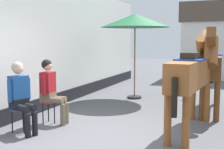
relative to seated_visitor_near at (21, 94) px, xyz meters
The scene contains 9 objects.
ground_plane 3.74m from the seated_visitor_near, 62.10° to the left, with size 40.00×40.00×0.00m, color #56565B.
pub_facade_wall 2.07m from the seated_visitor_near, 115.73° to the left, with size 0.34×14.00×3.40m.
distant_cottage 11.05m from the seated_visitor_near, 73.57° to the left, with size 3.40×2.60×3.50m.
seated_visitor_near is the anchor object (origin of this frame).
seated_visitor_far 0.82m from the seated_visitor_near, 79.69° to the left, with size 0.61×0.49×1.39m.
saddled_horse_near 3.36m from the seated_visitor_near, 25.25° to the left, with size 0.64×3.00×2.06m.
saddled_horse_far 4.55m from the seated_visitor_near, 43.82° to the left, with size 0.53×3.00×2.06m.
cafe_parasol 4.58m from the seated_visitor_near, 77.08° to the left, with size 2.10×2.10×2.58m.
spare_stool_white 5.39m from the seated_visitor_near, 60.78° to the left, with size 0.32×0.32×0.46m.
Camera 1 is at (2.02, -4.85, 1.81)m, focal length 48.24 mm.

